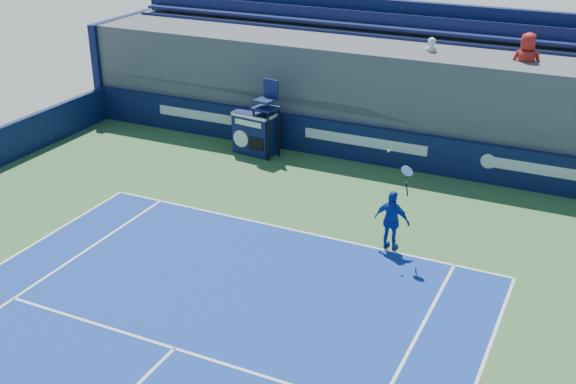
% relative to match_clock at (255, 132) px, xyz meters
% --- Properties ---
extents(back_hoarding, '(20.40, 0.21, 1.20)m').
position_rel_match_clock_xyz_m(back_hoarding, '(3.48, 0.80, -0.14)').
color(back_hoarding, '#0B1640').
rests_on(back_hoarding, ground).
extents(match_clock, '(1.40, 0.87, 1.40)m').
position_rel_match_clock_xyz_m(match_clock, '(0.00, 0.00, 0.00)').
color(match_clock, '#0E1749').
rests_on(match_clock, ground).
extents(umpire_chair, '(0.81, 0.81, 2.48)m').
position_rel_match_clock_xyz_m(umpire_chair, '(0.48, -0.06, 0.79)').
color(umpire_chair, black).
rests_on(umpire_chair, ground).
extents(tennis_player, '(0.94, 0.48, 2.57)m').
position_rel_match_clock_xyz_m(tennis_player, '(5.98, -4.26, 0.03)').
color(tennis_player, '#1437A2').
rests_on(tennis_player, apron).
extents(stadium_seating, '(21.00, 4.05, 4.40)m').
position_rel_match_clock_xyz_m(stadium_seating, '(3.50, 2.84, 1.10)').
color(stadium_seating, '#4A4A4F').
rests_on(stadium_seating, ground).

